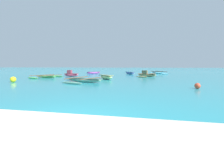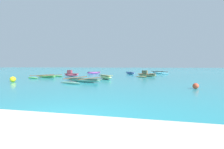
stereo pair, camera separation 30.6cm
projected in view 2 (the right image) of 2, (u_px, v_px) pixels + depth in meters
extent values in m
plane|color=teal|center=(39.00, 131.00, 3.69)|extent=(240.00, 240.00, 0.00)
ellipsoid|color=#C7DE8E|center=(106.00, 77.00, 17.76)|extent=(2.15, 2.20, 0.50)
cube|color=#7A875B|center=(106.00, 75.00, 17.75)|extent=(2.00, 2.05, 0.08)
ellipsoid|color=teal|center=(159.00, 73.00, 29.31)|extent=(2.60, 1.71, 0.46)
cube|color=#305B67|center=(159.00, 72.00, 29.30)|extent=(2.40, 1.59, 0.08)
cylinder|color=brown|center=(161.00, 71.00, 29.45)|extent=(1.87, 3.63, 0.07)
cylinder|color=brown|center=(156.00, 71.00, 29.14)|extent=(1.87, 3.63, 0.07)
ellipsoid|color=teal|center=(153.00, 73.00, 31.26)|extent=(1.63, 0.95, 0.20)
ellipsoid|color=teal|center=(165.00, 74.00, 27.38)|extent=(1.63, 0.95, 0.20)
ellipsoid|color=#C056BB|center=(94.00, 73.00, 29.17)|extent=(2.58, 2.14, 0.42)
cube|color=#763C73|center=(94.00, 72.00, 29.16)|extent=(2.39, 1.99, 0.08)
ellipsoid|color=#E14D68|center=(71.00, 75.00, 22.28)|extent=(2.31, 0.75, 0.45)
cube|color=#883746|center=(71.00, 74.00, 22.27)|extent=(2.13, 0.72, 0.08)
cube|color=#883746|center=(70.00, 72.00, 22.33)|extent=(0.68, 0.52, 0.50)
ellipsoid|color=#74B095|center=(83.00, 80.00, 14.70)|extent=(3.93, 1.60, 0.38)
cube|color=#4C6D5F|center=(83.00, 79.00, 14.69)|extent=(3.62, 1.50, 0.08)
cylinder|color=brown|center=(90.00, 78.00, 14.28)|extent=(1.05, 3.44, 0.07)
cylinder|color=brown|center=(76.00, 78.00, 15.10)|extent=(1.05, 3.44, 0.07)
ellipsoid|color=#74B095|center=(93.00, 79.00, 16.28)|extent=(2.24, 0.82, 0.20)
ellipsoid|color=#74B095|center=(70.00, 83.00, 13.13)|extent=(2.24, 0.82, 0.20)
ellipsoid|color=#5C81CF|center=(130.00, 73.00, 28.14)|extent=(2.09, 2.90, 0.43)
cube|color=#3F547F|center=(130.00, 72.00, 28.13)|extent=(1.94, 2.68, 0.08)
ellipsoid|color=tan|center=(147.00, 75.00, 22.01)|extent=(2.70, 1.52, 0.43)
cube|color=brown|center=(147.00, 74.00, 22.00)|extent=(2.49, 1.42, 0.08)
cube|color=brown|center=(145.00, 72.00, 22.17)|extent=(0.87, 0.71, 0.47)
cylinder|color=brown|center=(151.00, 74.00, 21.66)|extent=(1.57, 3.71, 0.07)
cylinder|color=brown|center=(143.00, 73.00, 22.33)|extent=(1.57, 3.71, 0.07)
ellipsoid|color=tan|center=(151.00, 75.00, 23.66)|extent=(1.54, 0.78, 0.20)
ellipsoid|color=tan|center=(142.00, 77.00, 20.36)|extent=(1.54, 0.78, 0.20)
ellipsoid|color=#68D869|center=(46.00, 76.00, 20.07)|extent=(3.57, 1.71, 0.31)
cube|color=#468346|center=(46.00, 76.00, 20.06)|extent=(3.29, 1.60, 0.08)
cylinder|color=brown|center=(50.00, 75.00, 19.64)|extent=(1.31, 3.56, 0.07)
cylinder|color=brown|center=(43.00, 75.00, 20.47)|extent=(1.31, 3.56, 0.07)
ellipsoid|color=#68D869|center=(58.00, 76.00, 21.68)|extent=(2.07, 0.89, 0.20)
ellipsoid|color=#68D869|center=(33.00, 78.00, 18.46)|extent=(2.07, 0.89, 0.20)
sphere|color=yellow|center=(13.00, 79.00, 14.64)|extent=(0.54, 0.54, 0.54)
sphere|color=#E54C2D|center=(196.00, 86.00, 10.34)|extent=(0.40, 0.40, 0.40)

